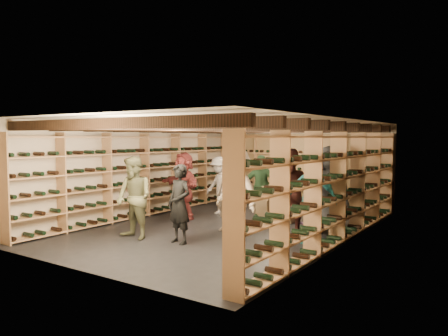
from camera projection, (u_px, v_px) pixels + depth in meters
ground at (227, 227)px, 9.97m from camera, size 8.00×8.00×0.00m
walls at (227, 175)px, 9.88m from camera, size 5.52×8.02×2.40m
ceiling at (227, 122)px, 9.80m from camera, size 5.50×8.00×0.01m
ceiling_joists at (227, 128)px, 9.81m from camera, size 5.40×7.12×0.18m
wine_rack_left at (145, 175)px, 11.32m from camera, size 0.32×7.50×2.15m
wine_rack_right at (338, 187)px, 8.46m from camera, size 0.32×7.50×2.15m
wine_rack_back at (298, 170)px, 13.06m from camera, size 4.70×0.30×2.15m
crate_stack_left at (266, 203)px, 10.85m from camera, size 0.58×0.47×0.85m
crate_stack_right at (317, 205)px, 11.56m from camera, size 0.57×0.46×0.51m
crate_loose at (285, 218)px, 10.58m from camera, size 0.52×0.36×0.17m
person_1 at (179, 204)px, 8.38m from camera, size 0.61×0.45×1.53m
person_2 at (134, 198)px, 8.74m from camera, size 0.88×0.73×1.67m
person_3 at (236, 193)px, 8.97m from camera, size 1.32×0.99×1.81m
person_4 at (312, 199)px, 8.40m from camera, size 1.01×0.46×1.70m
person_5 at (184, 186)px, 10.91m from camera, size 1.63×1.03×1.68m
person_7 at (228, 195)px, 9.49m from camera, size 0.61×0.42×1.60m
person_8 at (292, 193)px, 8.98m from camera, size 0.96×0.79×1.82m
person_9 at (220, 185)px, 11.61m from camera, size 1.11×0.82×1.53m
person_10 at (261, 187)px, 10.85m from camera, size 1.02×0.64×1.61m
person_11 at (314, 188)px, 10.12m from camera, size 1.68×0.94×1.72m
person_12 at (328, 189)px, 9.35m from camera, size 1.03×0.79×1.87m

